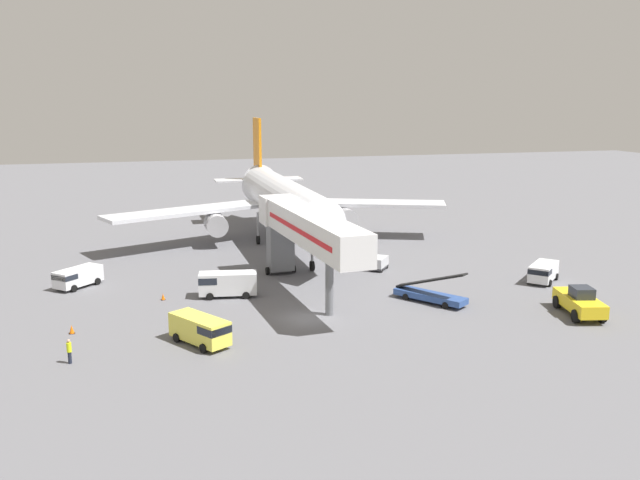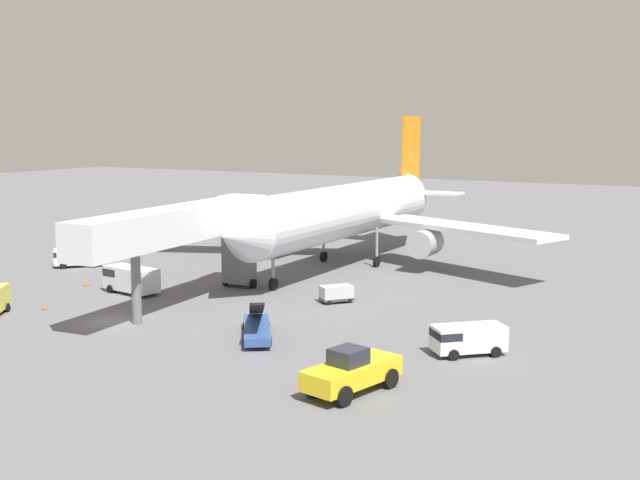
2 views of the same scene
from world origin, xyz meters
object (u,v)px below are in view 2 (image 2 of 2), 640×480
object	(u,v)px
service_van_rear_right	(466,338)
pushback_tug	(351,372)
service_van_outer_right	(130,278)
safety_cone_alpha	(44,306)
airplane_at_gate	(347,211)
belt_loader_truck	(257,327)
safety_cone_bravo	(86,282)
jet_bridge	(187,228)
baggage_cart_near_left	(336,293)
service_van_mid_center	(77,256)

from	to	relation	value
service_van_rear_right	pushback_tug	bearing A→B (deg)	-106.86
service_van_outer_right	safety_cone_alpha	bearing A→B (deg)	-102.55
airplane_at_gate	service_van_outer_right	world-z (taller)	airplane_at_gate
pushback_tug	service_van_rear_right	world-z (taller)	pushback_tug
service_van_rear_right	belt_loader_truck	bearing A→B (deg)	-166.48
safety_cone_alpha	safety_cone_bravo	world-z (taller)	safety_cone_bravo
jet_bridge	safety_cone_bravo	world-z (taller)	jet_bridge
jet_bridge	pushback_tug	distance (m)	24.71
service_van_outer_right	service_van_rear_right	bearing A→B (deg)	-6.04
jet_bridge	safety_cone_alpha	bearing A→B (deg)	-143.08
pushback_tug	safety_cone_alpha	xyz separation A→B (m)	(-29.86, 5.41, -0.93)
baggage_cart_near_left	service_van_mid_center	bearing A→B (deg)	177.58
service_van_outer_right	belt_loader_truck	bearing A→B (deg)	-20.65
belt_loader_truck	service_van_outer_right	bearing A→B (deg)	159.35
service_van_mid_center	pushback_tug	bearing A→B (deg)	-25.76
airplane_at_gate	service_van_mid_center	world-z (taller)	airplane_at_gate
service_van_outer_right	safety_cone_bravo	xyz separation A→B (m)	(-5.72, 0.44, -0.99)
belt_loader_truck	pushback_tug	bearing A→B (deg)	-31.98
service_van_rear_right	baggage_cart_near_left	world-z (taller)	service_van_rear_right
service_van_rear_right	safety_cone_alpha	distance (m)	33.20
jet_bridge	baggage_cart_near_left	bearing A→B (deg)	34.32
belt_loader_truck	service_van_rear_right	size ratio (longest dim) A/B	1.40
pushback_tug	airplane_at_gate	bearing A→B (deg)	118.00
pushback_tug	belt_loader_truck	size ratio (longest dim) A/B	0.98
service_van_mid_center	safety_cone_bravo	world-z (taller)	service_van_mid_center
service_van_outer_right	safety_cone_bravo	bearing A→B (deg)	175.56
jet_bridge	belt_loader_truck	world-z (taller)	jet_bridge
pushback_tug	safety_cone_bravo	distance (m)	36.51
pushback_tug	belt_loader_truck	bearing A→B (deg)	148.02
service_van_rear_right	safety_cone_bravo	bearing A→B (deg)	174.21
baggage_cart_near_left	safety_cone_alpha	size ratio (longest dim) A/B	5.89
jet_bridge	service_van_mid_center	world-z (taller)	jet_bridge
jet_bridge	safety_cone_bravo	size ratio (longest dim) A/B	37.50
pushback_tug	belt_loader_truck	xyz separation A→B (m)	(-10.66, 6.65, -0.40)
airplane_at_gate	service_van_mid_center	size ratio (longest dim) A/B	9.31
belt_loader_truck	service_van_mid_center	bearing A→B (deg)	156.54
pushback_tug	baggage_cart_near_left	size ratio (longest dim) A/B	2.23
jet_bridge	pushback_tug	xyz separation A→B (m)	(20.93, -12.13, -5.07)
airplane_at_gate	belt_loader_truck	world-z (taller)	airplane_at_gate
belt_loader_truck	baggage_cart_near_left	world-z (taller)	belt_loader_truck
belt_loader_truck	service_van_rear_right	xyz separation A→B (m)	(13.67, 3.29, 0.31)
jet_bridge	belt_loader_truck	distance (m)	12.86
service_van_outer_right	safety_cone_bravo	world-z (taller)	service_van_outer_right
airplane_at_gate	safety_cone_bravo	distance (m)	26.41
airplane_at_gate	belt_loader_truck	bearing A→B (deg)	-74.64
service_van_rear_right	safety_cone_bravo	world-z (taller)	service_van_rear_right
service_van_rear_right	safety_cone_alpha	bearing A→B (deg)	-172.16
jet_bridge	pushback_tug	size ratio (longest dim) A/B	3.57
service_van_outer_right	baggage_cart_near_left	xyz separation A→B (m)	(17.02, 5.60, -0.52)
service_van_rear_right	service_van_mid_center	bearing A→B (deg)	167.17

